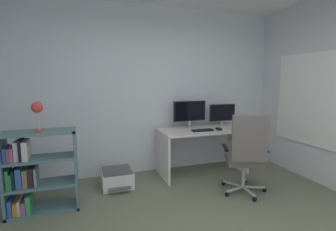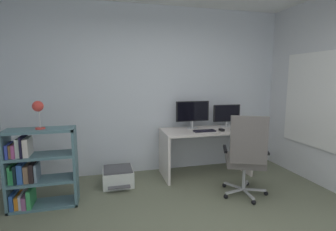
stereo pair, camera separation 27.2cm
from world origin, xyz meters
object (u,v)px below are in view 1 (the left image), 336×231
object	(u,v)px
monitor_secondary	(222,113)
keyboard	(202,130)
bookshelf	(34,174)
monitor_main	(190,112)
computer_mouse	(219,129)
printer	(117,178)
desk	(202,141)
desk_lamp	(37,110)
office_chair	(246,152)

from	to	relation	value
monitor_secondary	keyboard	distance (m)	0.63
bookshelf	monitor_main	bearing A→B (deg)	15.63
monitor_main	computer_mouse	size ratio (longest dim) A/B	5.61
computer_mouse	printer	xyz separation A→B (m)	(-1.62, 0.09, -0.64)
monitor_secondary	desk	bearing A→B (deg)	-161.65
computer_mouse	bookshelf	world-z (taller)	bookshelf
keyboard	monitor_main	bearing A→B (deg)	109.45
monitor_secondary	computer_mouse	world-z (taller)	monitor_secondary
monitor_secondary	desk_lamp	world-z (taller)	desk_lamp
desk_lamp	computer_mouse	bearing A→B (deg)	7.12
monitor_secondary	computer_mouse	xyz separation A→B (m)	(-0.24, -0.31, -0.20)
keyboard	bookshelf	world-z (taller)	bookshelf
monitor_main	computer_mouse	distance (m)	0.55
monitor_main	office_chair	xyz separation A→B (m)	(0.35, -1.07, -0.42)
computer_mouse	monitor_secondary	bearing A→B (deg)	51.52
monitor_main	office_chair	world-z (taller)	monitor_main
monitor_main	printer	bearing A→B (deg)	-169.68
office_chair	desk	bearing A→B (deg)	101.29
keyboard	desk_lamp	xyz separation A→B (m)	(-2.26, -0.34, 0.46)
desk	printer	distance (m)	1.48
monitor_main	computer_mouse	xyz separation A→B (m)	(0.38, -0.31, -0.25)
monitor_main	office_chair	distance (m)	1.20
desk	bookshelf	world-z (taller)	bookshelf
keyboard	office_chair	bearing A→B (deg)	-70.82
bookshelf	desk_lamp	distance (m)	0.75
monitor_main	desk_lamp	xyz separation A→B (m)	(-2.16, -0.63, 0.20)
keyboard	computer_mouse	bearing A→B (deg)	-4.62
printer	monitor_secondary	bearing A→B (deg)	6.94
monitor_secondary	monitor_main	bearing A→B (deg)	-180.00
monitor_secondary	office_chair	world-z (taller)	monitor_secondary
monitor_secondary	computer_mouse	distance (m)	0.44
desk_lamp	keyboard	bearing A→B (deg)	8.66
desk_lamp	bookshelf	bearing A→B (deg)	-179.49
bookshelf	desk_lamp	world-z (taller)	desk_lamp
desk	keyboard	bearing A→B (deg)	-118.82
desk_lamp	desk	bearing A→B (deg)	11.63
monitor_secondary	printer	bearing A→B (deg)	-173.06
desk	monitor_secondary	size ratio (longest dim) A/B	2.98
monitor_secondary	bookshelf	xyz separation A→B (m)	(-2.87, -0.63, -0.49)
desk	office_chair	xyz separation A→B (m)	(0.18, -0.92, 0.05)
bookshelf	printer	xyz separation A→B (m)	(1.01, 0.40, -0.35)
office_chair	desk_lamp	bearing A→B (deg)	170.16
keyboard	printer	xyz separation A→B (m)	(-1.34, 0.06, -0.63)
monitor_main	desk_lamp	size ratio (longest dim) A/B	1.67
desk	keyboard	size ratio (longest dim) A/B	4.14
desk	bookshelf	size ratio (longest dim) A/B	1.45
office_chair	desk_lamp	distance (m)	2.63
bookshelf	desk	bearing A→B (deg)	11.24
bookshelf	desk_lamp	size ratio (longest dim) A/B	2.89
keyboard	printer	distance (m)	1.48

